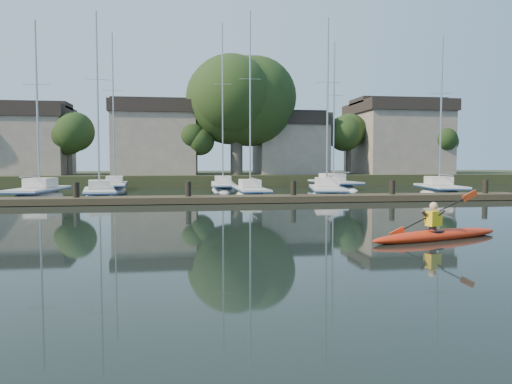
{
  "coord_description": "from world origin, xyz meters",
  "views": [
    {
      "loc": [
        -3.34,
        -14.01,
        2.34
      ],
      "look_at": [
        -0.64,
        4.16,
        1.2
      ],
      "focal_mm": 35.0,
      "sensor_mm": 36.0,
      "label": 1
    }
  ],
  "objects": [
    {
      "name": "dock",
      "position": [
        0.0,
        14.0,
        0.2
      ],
      "size": [
        34.0,
        2.0,
        1.8
      ],
      "color": "#443926",
      "rests_on": "ground"
    },
    {
      "name": "sailboat_5",
      "position": [
        -8.78,
        27.68,
        -0.17
      ],
      "size": [
        2.62,
        8.49,
        13.84
      ],
      "rotation": [
        0.0,
        0.0,
        0.08
      ],
      "color": "silver",
      "rests_on": "ground"
    },
    {
      "name": "shore",
      "position": [
        1.61,
        40.29,
        3.23
      ],
      "size": [
        90.0,
        25.25,
        12.75
      ],
      "color": "#27351A",
      "rests_on": "ground"
    },
    {
      "name": "sailboat_6",
      "position": [
        -0.04,
        26.52,
        -0.17
      ],
      "size": [
        2.45,
        9.34,
        14.7
      ],
      "rotation": [
        0.0,
        0.0,
        -0.06
      ],
      "color": "silver",
      "rests_on": "ground"
    },
    {
      "name": "ground",
      "position": [
        0.0,
        0.0,
        0.0
      ],
      "size": [
        160.0,
        160.0,
        0.0
      ],
      "primitive_type": "plane",
      "color": "black",
      "rests_on": "ground"
    },
    {
      "name": "sailboat_1",
      "position": [
        -8.55,
        18.75,
        -0.18
      ],
      "size": [
        3.19,
        8.13,
        12.96
      ],
      "rotation": [
        0.0,
        0.0,
        0.16
      ],
      "color": "silver",
      "rests_on": "ground"
    },
    {
      "name": "kayak",
      "position": [
        4.18,
        -0.15,
        0.19
      ],
      "size": [
        4.88,
        2.16,
        1.57
      ],
      "rotation": [
        0.0,
        0.0,
        0.32
      ],
      "color": "red",
      "rests_on": "ground"
    },
    {
      "name": "sailboat_0",
      "position": [
        -12.37,
        19.2,
        -0.2
      ],
      "size": [
        2.97,
        8.08,
        12.53
      ],
      "rotation": [
        0.0,
        0.0,
        -0.1
      ],
      "color": "silver",
      "rests_on": "ground"
    },
    {
      "name": "sailboat_7",
      "position": [
        9.54,
        27.09,
        -0.2
      ],
      "size": [
        3.2,
        8.75,
        13.79
      ],
      "rotation": [
        0.0,
        0.0,
        0.11
      ],
      "color": "silver",
      "rests_on": "ground"
    },
    {
      "name": "sailboat_2",
      "position": [
        1.23,
        19.25,
        -0.17
      ],
      "size": [
        1.93,
        8.16,
        13.5
      ],
      "rotation": [
        0.0,
        0.0,
        0.0
      ],
      "color": "silver",
      "rests_on": "ground"
    },
    {
      "name": "sailboat_3",
      "position": [
        6.27,
        18.27,
        -0.2
      ],
      "size": [
        3.72,
        8.42,
        13.15
      ],
      "rotation": [
        0.0,
        0.0,
        -0.2
      ],
      "color": "silver",
      "rests_on": "ground"
    },
    {
      "name": "sailboat_4",
      "position": [
        14.72,
        18.86,
        -0.2
      ],
      "size": [
        3.5,
        7.59,
        12.43
      ],
      "rotation": [
        0.0,
        0.0,
        -0.18
      ],
      "color": "silver",
      "rests_on": "ground"
    }
  ]
}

